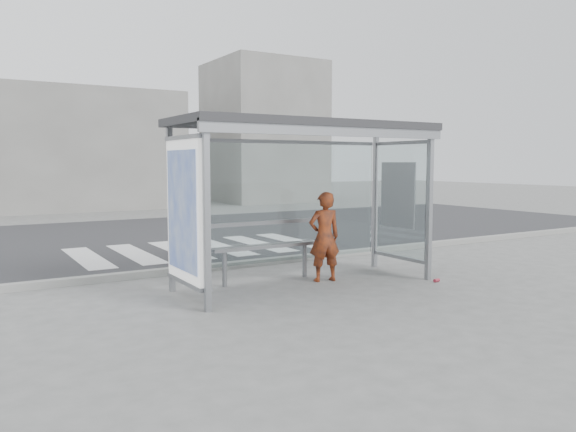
# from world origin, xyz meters

# --- Properties ---
(ground) EXTENTS (80.00, 80.00, 0.00)m
(ground) POSITION_xyz_m (0.00, 0.00, 0.00)
(ground) COLOR #626260
(ground) RESTS_ON ground
(road) EXTENTS (30.00, 10.00, 0.01)m
(road) POSITION_xyz_m (0.00, 7.00, 0.00)
(road) COLOR #2D2D30
(road) RESTS_ON ground
(curb) EXTENTS (30.00, 0.18, 0.12)m
(curb) POSITION_xyz_m (0.00, 1.95, 0.06)
(curb) COLOR gray
(curb) RESTS_ON ground
(crosswalk) EXTENTS (5.55, 3.00, 0.00)m
(crosswalk) POSITION_xyz_m (0.00, 4.50, 0.00)
(crosswalk) COLOR silver
(crosswalk) RESTS_ON ground
(bus_shelter) EXTENTS (4.25, 1.65, 2.62)m
(bus_shelter) POSITION_xyz_m (-0.37, 0.06, 1.98)
(bus_shelter) COLOR gray
(bus_shelter) RESTS_ON ground
(building_center) EXTENTS (8.00, 5.00, 5.00)m
(building_center) POSITION_xyz_m (0.00, 18.00, 2.50)
(building_center) COLOR slate
(building_center) RESTS_ON ground
(building_right) EXTENTS (5.00, 5.00, 7.00)m
(building_right) POSITION_xyz_m (9.00, 18.00, 3.50)
(building_right) COLOR slate
(building_right) RESTS_ON ground
(person) EXTENTS (0.60, 0.46, 1.49)m
(person) POSITION_xyz_m (0.43, 0.11, 0.75)
(person) COLOR #C14012
(person) RESTS_ON ground
(bench) EXTENTS (1.95, 0.24, 1.01)m
(bench) POSITION_xyz_m (-0.42, 0.58, 0.59)
(bench) COLOR slate
(bench) RESTS_ON ground
(soda_can) EXTENTS (0.11, 0.07, 0.06)m
(soda_can) POSITION_xyz_m (1.98, -0.92, 0.03)
(soda_can) COLOR #BF384B
(soda_can) RESTS_ON ground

